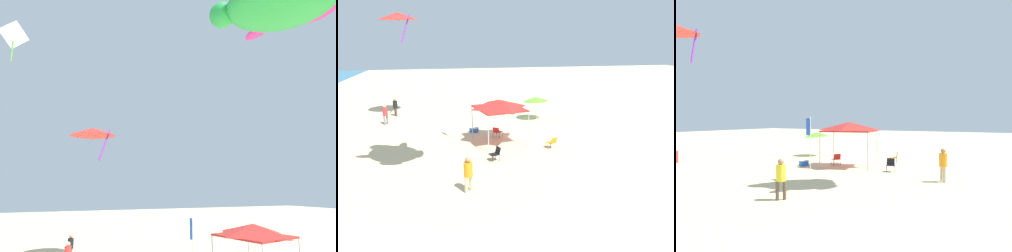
# 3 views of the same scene
# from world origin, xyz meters

# --- Properties ---
(canopy_tent) EXTENTS (3.94, 3.65, 3.08)m
(canopy_tent) POSITION_xyz_m (-0.93, 1.45, 2.74)
(canopy_tent) COLOR #B7B7BC
(canopy_tent) RESTS_ON ground
(beach_umbrella) EXTENTS (2.27, 2.26, 2.20)m
(beach_umbrella) POSITION_xyz_m (4.88, -3.01, 1.89)
(beach_umbrella) COLOR silver
(beach_umbrella) RESTS_ON ground
(banner_flag) EXTENTS (0.36, 0.06, 3.45)m
(banner_flag) POSITION_xyz_m (0.35, 4.43, 2.08)
(banner_flag) COLOR silver
(banner_flag) RESTS_ON ground
(person_by_tent) EXTENTS (0.43, 0.41, 1.73)m
(person_by_tent) POSITION_xyz_m (8.81, 9.75, 1.02)
(person_by_tent) COLOR brown
(person_by_tent) RESTS_ON ground
(kite_delta_red) EXTENTS (4.56, 4.57, 2.64)m
(kite_delta_red) POSITION_xyz_m (7.94, 8.72, 9.09)
(kite_delta_red) COLOR red
(kite_diamond_white) EXTENTS (0.86, 2.05, 3.13)m
(kite_diamond_white) POSITION_xyz_m (8.18, 14.70, 15.77)
(kite_diamond_white) COLOR white
(kite_turtle_green) EXTENTS (4.65, 4.67, 1.46)m
(kite_turtle_green) POSITION_xyz_m (-7.77, 5.26, 10.92)
(kite_turtle_green) COLOR green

